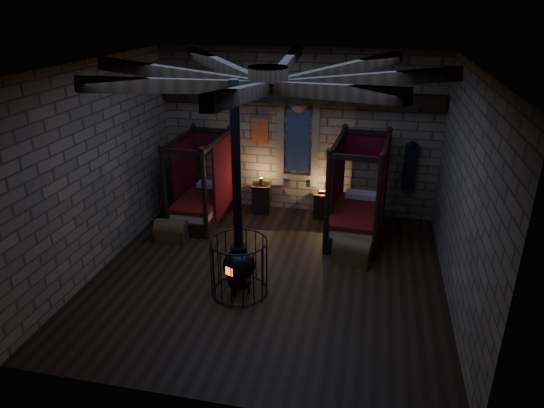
% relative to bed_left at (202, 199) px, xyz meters
% --- Properties ---
extents(room, '(7.02, 7.02, 4.29)m').
position_rel_bed_left_xyz_m(room, '(2.25, -2.26, 3.21)').
color(room, black).
rests_on(room, ground).
extents(bed_left, '(1.14, 2.10, 2.17)m').
position_rel_bed_left_xyz_m(bed_left, '(0.00, 0.00, 0.00)').
color(bed_left, black).
rests_on(bed_left, ground).
extents(bed_right, '(1.34, 2.32, 2.34)m').
position_rel_bed_left_xyz_m(bed_right, '(3.89, -0.09, 0.04)').
color(bed_right, black).
rests_on(bed_right, ground).
extents(trunk_left, '(0.74, 0.49, 0.53)m').
position_rel_bed_left_xyz_m(trunk_left, '(-0.32, -1.30, -0.30)').
color(trunk_left, brown).
rests_on(trunk_left, ground).
extents(trunk_right, '(0.89, 0.67, 0.59)m').
position_rel_bed_left_xyz_m(trunk_right, '(3.90, -1.40, -0.28)').
color(trunk_right, brown).
rests_on(trunk_right, ground).
extents(nightstand_left, '(0.55, 0.53, 0.97)m').
position_rel_bed_left_xyz_m(nightstand_left, '(1.38, 0.71, -0.13)').
color(nightstand_left, black).
rests_on(nightstand_left, ground).
extents(nightstand_right, '(0.43, 0.41, 0.74)m').
position_rel_bed_left_xyz_m(nightstand_right, '(2.97, 0.73, -0.19)').
color(nightstand_right, black).
rests_on(nightstand_right, ground).
extents(stove, '(1.09, 1.09, 4.05)m').
position_rel_bed_left_xyz_m(stove, '(1.85, -3.09, 0.12)').
color(stove, black).
rests_on(stove, ground).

